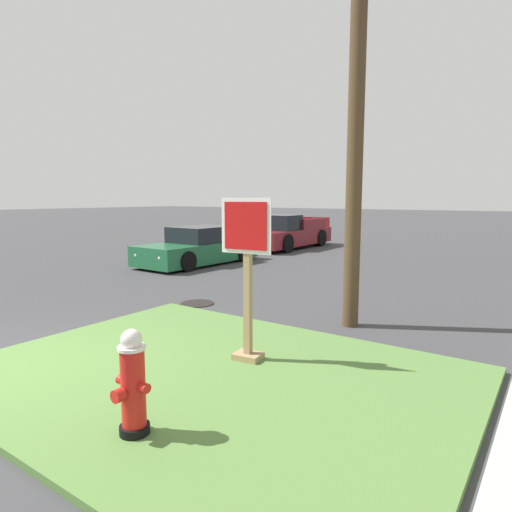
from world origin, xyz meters
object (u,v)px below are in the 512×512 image
Objects in this scene: parked_sedan_green at (199,248)px; pickup_truck_maroon at (285,234)px; fire_hydrant at (133,385)px; stop_sign at (247,283)px; manhole_cover at (197,303)px; utility_pole at (359,25)px.

pickup_truck_maroon reaches higher than parked_sedan_green.
fire_hydrant is 0.46× the size of stop_sign.
stop_sign reaches higher than manhole_cover.
fire_hydrant is 0.22× the size of parked_sedan_green.
fire_hydrant is 10.97m from parked_sedan_green.
fire_hydrant is 1.40× the size of manhole_cover.
utility_pole is (0.39, 2.50, 3.83)m from stop_sign.
pickup_truck_maroon is (-6.98, 14.17, 0.07)m from fire_hydrant.
manhole_cover is 5.74m from parked_sedan_green.
fire_hydrant is at bearing -63.78° from pickup_truck_maroon.
pickup_truck_maroon is at bearing 119.13° from stop_sign.
utility_pole is at bearing -53.38° from pickup_truck_maroon.
pickup_truck_maroon is at bearing 126.62° from utility_pole.
parked_sedan_green is (-3.81, 4.26, 0.53)m from manhole_cover.
utility_pole reaches higher than parked_sedan_green.
fire_hydrant is 0.19× the size of pickup_truck_maroon.
pickup_truck_maroon is 0.54× the size of utility_pole.
utility_pole is at bearing 81.15° from stop_sign.
manhole_cover is at bearing 143.10° from stop_sign.
parked_sedan_green is at bearing -89.47° from pickup_truck_maroon.
utility_pole is at bearing 6.00° from manhole_cover.
stop_sign is 9.28m from parked_sedan_green.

